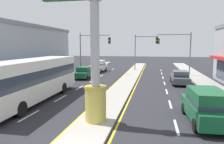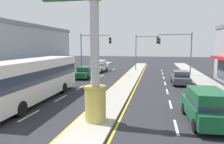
{
  "view_description": "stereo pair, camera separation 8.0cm",
  "coord_description": "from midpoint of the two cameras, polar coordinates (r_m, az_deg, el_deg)",
  "views": [
    {
      "loc": [
        3.1,
        -6.17,
        4.28
      ],
      "look_at": [
        0.44,
        6.84,
        2.6
      ],
      "focal_mm": 33.0,
      "sensor_mm": 36.0,
      "label": 1
    },
    {
      "loc": [
        3.18,
        -6.15,
        4.28
      ],
      "look_at": [
        0.44,
        6.84,
        2.6
      ],
      "focal_mm": 33.0,
      "sensor_mm": 36.0,
      "label": 2
    }
  ],
  "objects": [
    {
      "name": "suv_mid_left_lane",
      "position": [
        34.5,
        -3.88,
        1.7
      ],
      "size": [
        2.16,
        4.7,
        1.9
      ],
      "color": "white",
      "rests_on": "ground"
    },
    {
      "name": "sidewalk_right",
      "position": [
        23.28,
        25.77,
        -3.89
      ],
      "size": [
        2.51,
        60.0,
        0.18
      ],
      "primitive_type": "cube",
      "color": "#9E9B93",
      "rests_on": "ground"
    },
    {
      "name": "district_sign",
      "position": [
        11.09,
        -4.94,
        7.12
      ],
      "size": [
        6.3,
        1.21,
        8.05
      ],
      "color": "gold",
      "rests_on": "median_strip"
    },
    {
      "name": "traffic_light_median_far",
      "position": [
        36.17,
        8.74,
        6.98
      ],
      "size": [
        4.2,
        0.46,
        6.2
      ],
      "color": "slate",
      "rests_on": "ground"
    },
    {
      "name": "suv_kerb_right",
      "position": [
        12.67,
        24.53,
        -8.53
      ],
      "size": [
        2.18,
        4.71,
        1.9
      ],
      "color": "#14562D",
      "rests_on": "ground"
    },
    {
      "name": "sidewalk_left",
      "position": [
        25.58,
        -16.78,
        -2.53
      ],
      "size": [
        2.51,
        60.0,
        0.18
      ],
      "primitive_type": "cube",
      "color": "#9E9B93",
      "rests_on": "ground"
    },
    {
      "name": "traffic_light_right_side",
      "position": [
        30.7,
        17.59,
        6.81
      ],
      "size": [
        4.86,
        0.46,
        6.2
      ],
      "color": "slate",
      "rests_on": "ground"
    },
    {
      "name": "lane_markings",
      "position": [
        23.42,
        3.66,
        -3.33
      ],
      "size": [
        8.87,
        52.0,
        0.01
      ],
      "color": "silver",
      "rests_on": "ground"
    },
    {
      "name": "bus_far_right_lane",
      "position": [
        17.06,
        -21.06,
        -1.41
      ],
      "size": [
        2.83,
        11.27,
        3.26
      ],
      "color": "silver",
      "rests_on": "ground"
    },
    {
      "name": "sedan_near_right_lane",
      "position": [
        27.77,
        -7.79,
        -0.09
      ],
      "size": [
        1.86,
        4.31,
        1.53
      ],
      "color": "#14562D",
      "rests_on": "ground"
    },
    {
      "name": "median_strip",
      "position": [
        24.73,
        4.09,
        -2.62
      ],
      "size": [
        2.13,
        52.0,
        0.14
      ],
      "primitive_type": "cube",
      "color": "#A39E93",
      "rests_on": "ground"
    },
    {
      "name": "traffic_light_left_side",
      "position": [
        31.66,
        -5.84,
        7.1
      ],
      "size": [
        4.86,
        0.46,
        6.2
      ],
      "color": "slate",
      "rests_on": "ground"
    },
    {
      "name": "sedan_near_left_lane",
      "position": [
        24.33,
        18.22,
        -1.41
      ],
      "size": [
        1.85,
        4.31,
        1.53
      ],
      "color": "#4C5156",
      "rests_on": "ground"
    }
  ]
}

